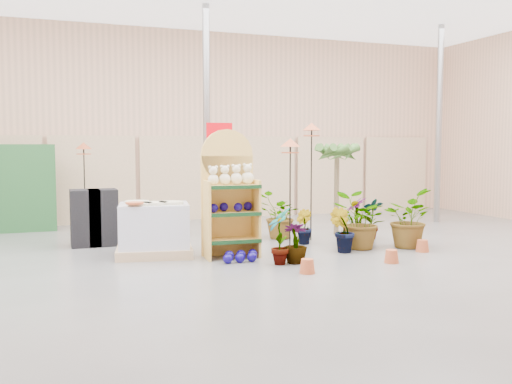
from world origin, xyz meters
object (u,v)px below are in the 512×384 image
at_px(display_shelf, 229,198).
at_px(bird_table_front, 290,146).
at_px(pallet_stack, 154,230).
at_px(potted_plant_2, 359,221).

relative_size(display_shelf, bird_table_front, 1.07).
relative_size(pallet_stack, bird_table_front, 0.71).
distance_m(display_shelf, bird_table_front, 1.41).
relative_size(display_shelf, potted_plant_2, 2.09).
distance_m(bird_table_front, potted_plant_2, 1.73).
bearing_deg(display_shelf, potted_plant_2, -1.70).
height_order(pallet_stack, potted_plant_2, potted_plant_2).
bearing_deg(pallet_stack, potted_plant_2, -0.67).
xyz_separation_m(display_shelf, pallet_stack, (-1.13, 0.43, -0.51)).
bearing_deg(pallet_stack, display_shelf, -11.11).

